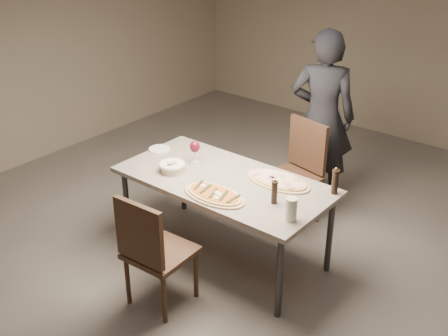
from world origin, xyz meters
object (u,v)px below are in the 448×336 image
Objects in this scene: pepper_mill_left at (274,192)px; diner at (322,117)px; zucchini_pizza at (214,195)px; chair_far at (298,166)px; bread_basket at (172,166)px; carafe at (291,209)px; ham_pizza at (278,180)px; dining_table at (224,185)px; chair_near at (152,248)px.

pepper_mill_left is 0.12× the size of diner.
zucchini_pizza is 0.56× the size of chair_far.
carafe is at bearing -1.57° from bread_basket.
carafe is 1.79m from diner.
pepper_mill_left is (0.98, 0.10, 0.05)m from bread_basket.
zucchini_pizza is 0.57m from ham_pizza.
bread_basket is (-0.43, -0.17, 0.11)m from dining_table.
chair_far is at bearing 62.64° from bread_basket.
diner is at bearing 85.42° from chair_near.
diner is at bearing 113.15° from carafe.
carafe is at bearing -50.27° from ham_pizza.
bread_basket is at bearing 119.68° from chair_near.
pepper_mill_left is 0.21× the size of chair_far.
chair_near is (-0.36, -1.10, -0.23)m from ham_pizza.
pepper_mill_left is at bearing 38.74° from zucchini_pizza.
zucchini_pizza is at bearing -119.07° from ham_pizza.
zucchini_pizza is 0.64m from chair_near.
chair_near is (-0.53, -0.80, -0.31)m from pepper_mill_left.
dining_table is 3.13× the size of ham_pizza.
chair_near is at bearing -88.68° from dining_table.
zucchini_pizza is at bearing -64.98° from dining_table.
bread_basket is 1.10× the size of pepper_mill_left.
chair_far is (0.14, 0.94, -0.14)m from dining_table.
bread_basket is 0.99m from pepper_mill_left.
bread_basket is at bearing -178.95° from zucchini_pizza.
bread_basket is (-0.81, -0.40, 0.03)m from ham_pizza.
chair_near reaches higher than carafe.
bread_basket is 0.24× the size of chair_near.
dining_table is 0.47m from bread_basket.
chair_far reaches higher than carafe.
dining_table is at bearing 165.56° from carafe.
pepper_mill_left reaches higher than carafe.
bread_basket is at bearing -156.70° from ham_pizza.
zucchini_pizza is 0.57m from bread_basket.
chair_near is at bearing 63.56° from diner.
diner is at bearing 72.38° from bread_basket.
ham_pizza is 3.22× the size of carafe.
zucchini_pizza is 0.31× the size of diner.
zucchini_pizza is 0.96× the size of ham_pizza.
chair_near reaches higher than dining_table.
bread_basket is 1.21m from carafe.
chair_far is at bearing 83.06° from chair_near.
bread_basket is 1.69m from diner.
chair_far is at bearing 101.77° from zucchini_pizza.
bread_basket reaches higher than dining_table.
carafe reaches higher than dining_table.
ham_pizza is at bearing 118.76° from pepper_mill_left.
zucchini_pizza is at bearing 101.01° from chair_far.
dining_table is at bearing 92.94° from chair_far.
chair_near reaches higher than zucchini_pizza.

